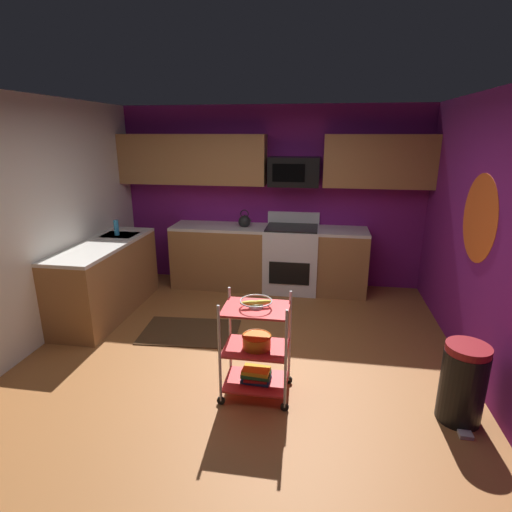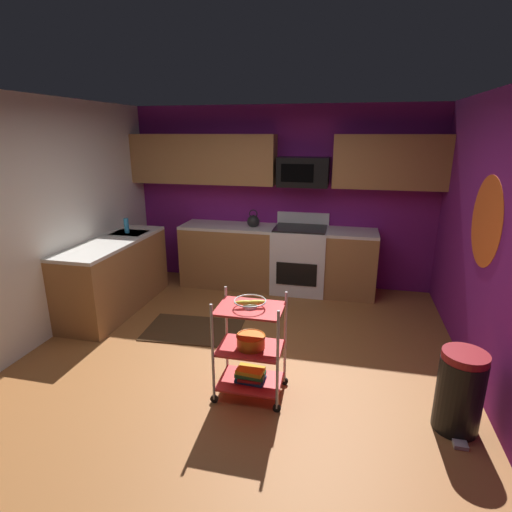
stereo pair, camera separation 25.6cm
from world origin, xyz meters
TOP-DOWN VIEW (x-y plane):
  - floor at (0.00, 0.00)m, footprint 4.40×4.80m
  - wall_back at (0.00, 2.43)m, footprint 4.52×0.06m
  - wall_left at (-2.23, 0.00)m, footprint 0.06×4.80m
  - wall_right at (2.23, 0.00)m, footprint 0.06×4.80m
  - wall_flower_decal at (2.20, 0.48)m, footprint 0.00×0.84m
  - counter_run at (-0.75, 1.64)m, footprint 3.61×2.37m
  - oven_range at (0.34, 2.10)m, footprint 0.76×0.65m
  - upper_cabinets at (-0.08, 2.23)m, footprint 4.40×0.33m
  - microwave at (0.34, 2.21)m, footprint 0.70×0.39m
  - rolling_cart at (0.24, -0.48)m, footprint 0.61×0.42m
  - fruit_bowl at (0.24, -0.48)m, footprint 0.27×0.27m
  - mixing_bowl_large at (0.24, -0.48)m, footprint 0.25×0.25m
  - book_stack at (0.24, -0.48)m, footprint 0.26×0.18m
  - kettle at (-0.35, 2.10)m, footprint 0.21×0.18m
  - dish_soap_bottle at (-1.92, 1.33)m, footprint 0.06×0.06m
  - trash_can at (1.90, -0.54)m, footprint 0.34×0.42m
  - floor_rug at (-0.70, 0.54)m, footprint 1.14×0.77m

SIDE VIEW (x-z plane):
  - floor at x=0.00m, z-range -0.04..0.00m
  - floor_rug at x=-0.70m, z-range 0.00..0.01m
  - book_stack at x=0.24m, z-range 0.13..0.25m
  - trash_can at x=1.90m, z-range 0.00..0.66m
  - rolling_cart at x=0.24m, z-range 0.00..0.91m
  - counter_run at x=-0.75m, z-range 0.00..0.92m
  - oven_range at x=0.34m, z-range -0.07..1.03m
  - mixing_bowl_large at x=0.24m, z-range 0.46..0.58m
  - fruit_bowl at x=0.24m, z-range 0.84..0.91m
  - kettle at x=-0.35m, z-range 0.86..1.13m
  - dish_soap_bottle at x=-1.92m, z-range 0.92..1.12m
  - wall_back at x=0.00m, z-range 0.00..2.60m
  - wall_left at x=-2.23m, z-range 0.00..2.60m
  - wall_right at x=2.23m, z-range 0.00..2.60m
  - wall_flower_decal at x=2.20m, z-range 1.03..1.87m
  - microwave at x=0.34m, z-range 1.50..1.90m
  - upper_cabinets at x=-0.08m, z-range 1.50..2.20m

